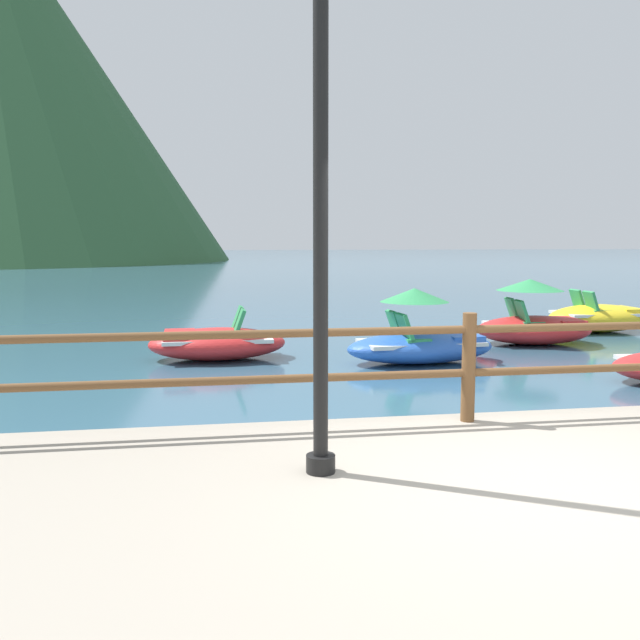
{
  "coord_description": "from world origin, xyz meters",
  "views": [
    {
      "loc": [
        -2.2,
        -3.89,
        1.97
      ],
      "look_at": [
        -0.74,
        5.0,
        0.9
      ],
      "focal_mm": 37.72,
      "sensor_mm": 36.0,
      "label": 1
    }
  ],
  "objects": [
    {
      "name": "ground_plane",
      "position": [
        0.0,
        40.0,
        0.0
      ],
      "size": [
        200.0,
        200.0,
        0.0
      ],
      "primitive_type": "plane",
      "color": "#38607A"
    },
    {
      "name": "dock_railing",
      "position": [
        0.0,
        1.55,
        0.99
      ],
      "size": [
        23.92,
        0.12,
        0.95
      ],
      "color": "brown",
      "rests_on": "promenade_dock"
    },
    {
      "name": "lamp_post",
      "position": [
        -1.48,
        0.47,
        3.02
      ],
      "size": [
        0.28,
        0.28,
        4.38
      ],
      "color": "black",
      "rests_on": "promenade_dock"
    },
    {
      "name": "pedal_boat_0",
      "position": [
        -2.11,
        7.31,
        0.28
      ],
      "size": [
        2.29,
        1.4,
        0.86
      ],
      "color": "red",
      "rests_on": "ground"
    },
    {
      "name": "pedal_boat_1",
      "position": [
        1.14,
        6.43,
        0.38
      ],
      "size": [
        2.54,
        1.35,
        1.21
      ],
      "color": "blue",
      "rests_on": "ground"
    },
    {
      "name": "pedal_boat_4",
      "position": [
        3.9,
        8.0,
        0.42
      ],
      "size": [
        2.32,
        1.52,
        1.24
      ],
      "color": "red",
      "rests_on": "ground"
    },
    {
      "name": "pedal_boat_5",
      "position": [
        6.11,
        9.4,
        0.31
      ],
      "size": [
        2.22,
        1.34,
        0.91
      ],
      "color": "yellow",
      "rests_on": "ground"
    }
  ]
}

